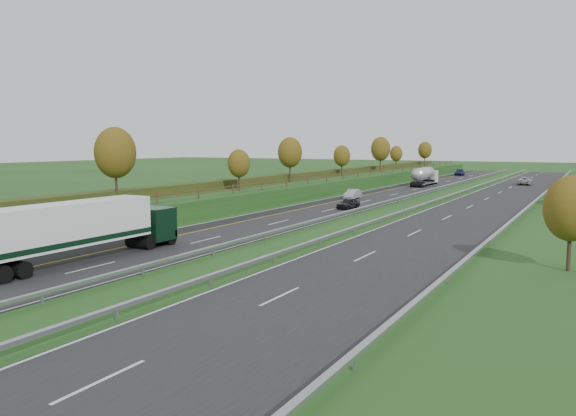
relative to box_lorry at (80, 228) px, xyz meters
name	(u,v)px	position (x,y,z in m)	size (l,w,h in m)	color
ground	(404,207)	(8.71, 43.12, -2.33)	(400.00, 400.00, 0.00)	#1F4A1A
near_carriageway	(360,200)	(0.71, 48.12, -2.31)	(10.50, 200.00, 0.04)	black
far_carriageway	(482,207)	(17.21, 48.12, -2.31)	(10.50, 200.00, 0.04)	black
hard_shoulder	(336,199)	(-3.04, 48.12, -2.31)	(3.00, 200.00, 0.04)	black
lane_markings	(404,202)	(7.11, 48.00, -2.28)	(26.75, 200.00, 0.01)	silver
embankment_left	(280,190)	(-12.29, 48.12, -1.33)	(12.00, 200.00, 2.00)	#1F4A1A
hedge_left	(269,179)	(-14.29, 48.12, 0.22)	(2.20, 180.00, 1.10)	#293515
fence_left	(305,179)	(-7.79, 47.70, 0.40)	(0.12, 189.06, 1.20)	#422B19
median_barrier_near	(399,198)	(6.41, 48.12, -1.72)	(0.32, 200.00, 0.71)	#979AA0
median_barrier_far	(437,200)	(11.51, 48.12, -1.72)	(0.32, 200.00, 0.71)	#979AA0
outer_barrier_far	(531,204)	(23.01, 48.12, -1.71)	(0.32, 200.00, 0.71)	#979AA0
trees_left	(271,155)	(-11.93, 44.75, 4.04)	(6.64, 164.30, 7.66)	#2D2116
box_lorry	(80,228)	(0.00, 0.00, 0.00)	(2.58, 16.28, 4.06)	black
road_tanker	(425,176)	(0.97, 80.12, -0.47)	(2.40, 11.22, 3.46)	silver
car_dark_near	(348,203)	(3.35, 37.72, -1.64)	(1.53, 3.80, 1.30)	black
car_silver_mid	(353,194)	(-0.89, 49.26, -1.59)	(1.48, 4.25, 1.40)	#A7A7AC
car_small_far	(460,172)	(-0.89, 119.07, -1.51)	(2.19, 5.39, 1.57)	#111736
car_oncoming	(525,181)	(17.37, 91.99, -1.54)	(2.50, 5.43, 1.51)	#B6B6BB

